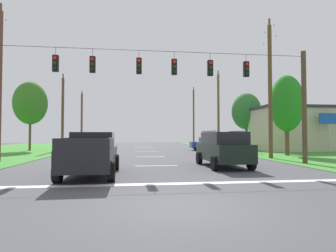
{
  "coord_description": "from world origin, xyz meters",
  "views": [
    {
      "loc": [
        -1.29,
        -6.8,
        1.83
      ],
      "look_at": [
        0.65,
        9.1,
        2.34
      ],
      "focal_mm": 29.26,
      "sensor_mm": 36.0,
      "label": 1
    }
  ],
  "objects": [
    {
      "name": "lane_dash_3",
      "position": [
        0.0,
        32.25,
        0.0
      ],
      "size": [
        2.5,
        0.15,
        0.01
      ],
      "primitive_type": "cube",
      "rotation": [
        0.0,
        0.0,
        1.57
      ],
      "color": "white",
      "rests_on": "ground"
    },
    {
      "name": "lane_dash_0",
      "position": [
        0.0,
        9.36,
        0.0
      ],
      "size": [
        2.5,
        0.15,
        0.01
      ],
      "primitive_type": "cube",
      "rotation": [
        0.0,
        0.0,
        1.57
      ],
      "color": "white",
      "rests_on": "ground"
    },
    {
      "name": "overhead_signal_span",
      "position": [
        0.03,
        9.45,
        4.24
      ],
      "size": [
        19.1,
        0.31,
        7.2
      ],
      "color": "brown",
      "rests_on": "ground"
    },
    {
      "name": "roadside_store",
      "position": [
        18.71,
        22.99,
        2.55
      ],
      "size": [
        12.15,
        6.79,
        5.07
      ],
      "color": "beige",
      "rests_on": "ground"
    },
    {
      "name": "tree_roadside_far_right",
      "position": [
        13.02,
        26.95,
        4.86
      ],
      "size": [
        3.72,
        3.72,
        7.23
      ],
      "color": "brown",
      "rests_on": "ground"
    },
    {
      "name": "ground_plane",
      "position": [
        0.0,
        0.0,
        0.0
      ],
      "size": [
        120.0,
        120.0,
        0.0
      ],
      "primitive_type": "plane",
      "color": "#47474C"
    },
    {
      "name": "lane_dash_2",
      "position": [
        0.0,
        23.54,
        0.0
      ],
      "size": [
        2.5,
        0.15,
        0.01
      ],
      "primitive_type": "cube",
      "rotation": [
        0.0,
        0.0,
        1.57
      ],
      "color": "white",
      "rests_on": "ground"
    },
    {
      "name": "stop_bar_stripe",
      "position": [
        0.0,
        3.36,
        0.0
      ],
      "size": [
        15.72,
        0.45,
        0.01
      ],
      "primitive_type": "cube",
      "color": "white",
      "rests_on": "ground"
    },
    {
      "name": "utility_pole_distant_left",
      "position": [
        -10.31,
        41.35,
        4.67
      ],
      "size": [
        0.34,
        1.97,
        9.46
      ],
      "color": "brown",
      "rests_on": "ground"
    },
    {
      "name": "tree_roadside_left",
      "position": [
        12.05,
        15.86,
        4.59
      ],
      "size": [
        2.88,
        2.88,
        7.11
      ],
      "color": "brown",
      "rests_on": "ground"
    },
    {
      "name": "suv_black",
      "position": [
        3.71,
        8.31,
        1.06
      ],
      "size": [
        2.24,
        4.82,
        2.05
      ],
      "color": "black",
      "rests_on": "ground"
    },
    {
      "name": "utility_pole_far_right",
      "position": [
        9.69,
        28.18,
        5.17
      ],
      "size": [
        0.3,
        1.54,
        10.37
      ],
      "color": "brown",
      "rests_on": "ground"
    },
    {
      "name": "utility_pole_distant_right",
      "position": [
        -9.96,
        27.5,
        4.49
      ],
      "size": [
        0.31,
        1.61,
        9.26
      ],
      "color": "brown",
      "rests_on": "ground"
    },
    {
      "name": "distant_car_crossing_white",
      "position": [
        -6.98,
        23.19,
        0.79
      ],
      "size": [
        2.29,
        4.43,
        1.52
      ],
      "color": "silver",
      "rests_on": "ground"
    },
    {
      "name": "tree_roadside_right",
      "position": [
        -13.23,
        26.26,
        5.48
      ],
      "size": [
        3.72,
        3.72,
        7.95
      ],
      "color": "brown",
      "rests_on": "ground"
    },
    {
      "name": "lane_dash_1",
      "position": [
        0.0,
        16.1,
        0.0
      ],
      "size": [
        2.5,
        0.15,
        0.01
      ],
      "primitive_type": "cube",
      "rotation": [
        0.0,
        0.0,
        1.57
      ],
      "color": "white",
      "rests_on": "ground"
    },
    {
      "name": "utility_pole_near_left",
      "position": [
        9.27,
        41.54,
        5.24
      ],
      "size": [
        0.29,
        1.67,
        10.52
      ],
      "color": "brown",
      "rests_on": "ground"
    },
    {
      "name": "pickup_truck",
      "position": [
        -3.22,
        5.99,
        0.97
      ],
      "size": [
        2.35,
        5.43,
        1.95
      ],
      "color": "black",
      "rests_on": "ground"
    },
    {
      "name": "lane_dash_4",
      "position": [
        0.0,
        36.44,
        0.0
      ],
      "size": [
        2.5,
        0.15,
        0.01
      ],
      "primitive_type": "cube",
      "rotation": [
        0.0,
        0.0,
        1.57
      ],
      "color": "white",
      "rests_on": "ground"
    },
    {
      "name": "utility_pole_mid_right",
      "position": [
        9.16,
        13.24,
        5.47
      ],
      "size": [
        0.31,
        1.98,
        10.94
      ],
      "color": "brown",
      "rests_on": "ground"
    },
    {
      "name": "distant_car_oncoming",
      "position": [
        7.39,
        24.61,
        0.79
      ],
      "size": [
        4.34,
        2.1,
        1.52
      ],
      "color": "navy",
      "rests_on": "ground"
    }
  ]
}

